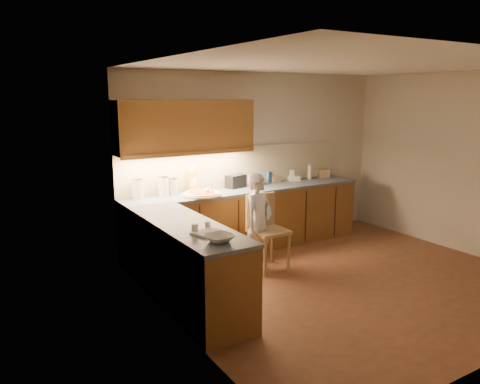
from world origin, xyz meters
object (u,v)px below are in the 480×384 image
(wooden_chair, at_px, (265,226))
(oil_jug, at_px, (192,180))
(pizza_on_board, at_px, (202,194))
(toaster, at_px, (236,181))
(child, at_px, (258,223))

(wooden_chair, distance_m, oil_jug, 1.26)
(wooden_chair, height_order, oil_jug, oil_jug)
(pizza_on_board, distance_m, toaster, 0.73)
(oil_jug, distance_m, toaster, 0.69)
(wooden_chair, xyz_separation_m, toaster, (0.11, 0.95, 0.44))
(wooden_chair, relative_size, toaster, 2.98)
(pizza_on_board, height_order, wooden_chair, pizza_on_board)
(pizza_on_board, distance_m, wooden_chair, 0.98)
(oil_jug, bearing_deg, child, -66.26)
(pizza_on_board, relative_size, toaster, 1.63)
(toaster, bearing_deg, child, -118.66)
(oil_jug, xyz_separation_m, toaster, (0.68, -0.05, -0.07))
(wooden_chair, bearing_deg, toaster, 83.29)
(pizza_on_board, height_order, oil_jug, oil_jug)
(child, xyz_separation_m, oil_jug, (-0.45, 1.02, 0.44))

